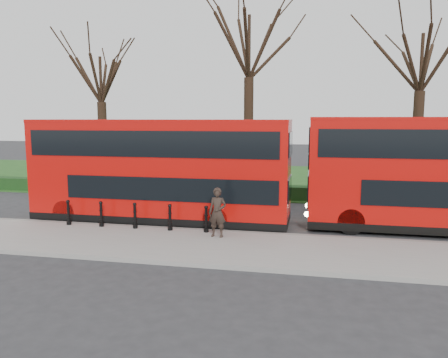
# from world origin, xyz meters

# --- Properties ---
(ground) EXTENTS (120.00, 120.00, 0.00)m
(ground) POSITION_xyz_m (0.00, 0.00, 0.00)
(ground) COLOR #28282B
(ground) RESTS_ON ground
(pavement) EXTENTS (60.00, 4.00, 0.15)m
(pavement) POSITION_xyz_m (0.00, -3.00, 0.07)
(pavement) COLOR gray
(pavement) RESTS_ON ground
(kerb) EXTENTS (60.00, 0.25, 0.16)m
(kerb) POSITION_xyz_m (0.00, -1.00, 0.07)
(kerb) COLOR slate
(kerb) RESTS_ON ground
(grass_verge) EXTENTS (60.00, 18.00, 0.06)m
(grass_verge) POSITION_xyz_m (0.00, 15.00, 0.03)
(grass_verge) COLOR #1A4717
(grass_verge) RESTS_ON ground
(hedge) EXTENTS (60.00, 0.90, 0.80)m
(hedge) POSITION_xyz_m (0.00, 6.80, 0.40)
(hedge) COLOR black
(hedge) RESTS_ON ground
(yellow_line_outer) EXTENTS (60.00, 0.10, 0.01)m
(yellow_line_outer) POSITION_xyz_m (0.00, -0.70, 0.01)
(yellow_line_outer) COLOR yellow
(yellow_line_outer) RESTS_ON ground
(yellow_line_inner) EXTENTS (60.00, 0.10, 0.01)m
(yellow_line_inner) POSITION_xyz_m (0.00, -0.50, 0.01)
(yellow_line_inner) COLOR yellow
(yellow_line_inner) RESTS_ON ground
(tree_left) EXTENTS (6.56, 6.56, 10.25)m
(tree_left) POSITION_xyz_m (-8.00, 10.00, 7.44)
(tree_left) COLOR black
(tree_left) RESTS_ON ground
(tree_mid) EXTENTS (8.22, 8.22, 12.85)m
(tree_mid) POSITION_xyz_m (2.00, 10.00, 9.35)
(tree_mid) COLOR black
(tree_mid) RESTS_ON ground
(tree_right) EXTENTS (7.12, 7.12, 11.12)m
(tree_right) POSITION_xyz_m (12.00, 10.00, 8.08)
(tree_right) COLOR black
(tree_right) RESTS_ON ground
(bollard_row) EXTENTS (6.07, 0.15, 1.00)m
(bollard_row) POSITION_xyz_m (-0.90, -1.35, 0.65)
(bollard_row) COLOR black
(bollard_row) RESTS_ON pavement
(bus_lead) EXTENTS (11.30, 2.59, 4.50)m
(bus_lead) POSITION_xyz_m (-0.49, 0.49, 2.27)
(bus_lead) COLOR #AE0B07
(bus_lead) RESTS_ON ground
(pedestrian) EXTENTS (0.72, 0.51, 1.86)m
(pedestrian) POSITION_xyz_m (2.64, -1.91, 1.08)
(pedestrian) COLOR black
(pedestrian) RESTS_ON pavement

